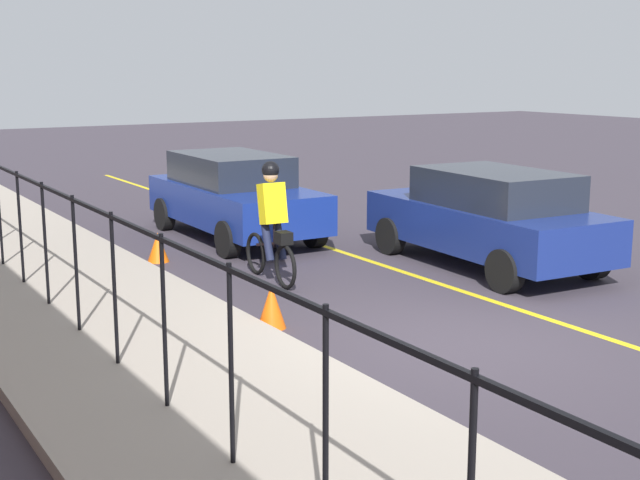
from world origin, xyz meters
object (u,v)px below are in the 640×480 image
object	(u,v)px
patrol_sedan	(488,216)
traffic_cone_near	(158,247)
parked_sedan_rear	(234,195)
cyclist_lead	(272,223)
traffic_cone_far	(272,306)

from	to	relation	value
patrol_sedan	traffic_cone_near	bearing A→B (deg)	57.81
patrol_sedan	parked_sedan_rear	bearing A→B (deg)	32.14
cyclist_lead	traffic_cone_far	xyz separation A→B (m)	(-2.05, 1.12, -0.63)
cyclist_lead	traffic_cone_near	bearing A→B (deg)	26.18
traffic_cone_near	traffic_cone_far	size ratio (longest dim) A/B	0.87
patrol_sedan	parked_sedan_rear	world-z (taller)	same
traffic_cone_near	patrol_sedan	bearing A→B (deg)	-125.26
cyclist_lead	patrol_sedan	bearing A→B (deg)	-100.80
traffic_cone_near	traffic_cone_far	distance (m)	4.29
patrol_sedan	cyclist_lead	bearing A→B (deg)	78.87
parked_sedan_rear	cyclist_lead	bearing A→B (deg)	-16.08
traffic_cone_far	traffic_cone_near	bearing A→B (deg)	-2.43
patrol_sedan	parked_sedan_rear	distance (m)	4.96
cyclist_lead	parked_sedan_rear	size ratio (longest dim) A/B	0.41
cyclist_lead	traffic_cone_far	size ratio (longest dim) A/B	3.24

